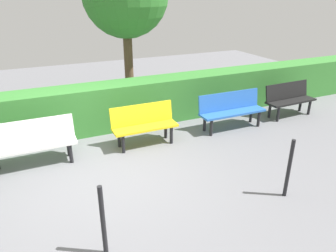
# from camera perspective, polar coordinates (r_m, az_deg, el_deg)

# --- Properties ---
(ground_plane) EXTENTS (19.96, 19.96, 0.00)m
(ground_plane) POSITION_cam_1_polar(r_m,az_deg,el_deg) (5.78, -10.99, -8.88)
(ground_plane) COLOR slate
(bench_black) EXTENTS (1.42, 0.51, 0.86)m
(bench_black) POSITION_cam_1_polar(r_m,az_deg,el_deg) (8.81, 21.26, 4.80)
(bench_black) COLOR black
(bench_black) RESTS_ON ground_plane
(bench_blue) EXTENTS (1.64, 0.47, 0.86)m
(bench_blue) POSITION_cam_1_polar(r_m,az_deg,el_deg) (7.58, 11.47, 3.13)
(bench_blue) COLOR blue
(bench_blue) RESTS_ON ground_plane
(bench_yellow) EXTENTS (1.38, 0.46, 0.86)m
(bench_yellow) POSITION_cam_1_polar(r_m,az_deg,el_deg) (6.63, -4.42, 0.51)
(bench_yellow) COLOR yellow
(bench_yellow) RESTS_ON ground_plane
(bench_white) EXTENTS (1.59, 0.47, 0.86)m
(bench_white) POSITION_cam_1_polar(r_m,az_deg,el_deg) (6.33, -23.66, -2.57)
(bench_white) COLOR white
(bench_white) RESTS_ON ground_plane
(hedge_row) EXTENTS (15.96, 0.76, 1.08)m
(hedge_row) POSITION_cam_1_polar(r_m,az_deg,el_deg) (7.63, -8.22, 3.93)
(hedge_row) COLOR #387F33
(hedge_row) RESTS_ON ground_plane
(railing_post_mid) EXTENTS (0.06, 0.06, 1.00)m
(railing_post_mid) POSITION_cam_1_polar(r_m,az_deg,el_deg) (5.26, 21.21, -7.27)
(railing_post_mid) COLOR black
(railing_post_mid) RESTS_ON ground_plane
(railing_post_far) EXTENTS (0.06, 0.06, 1.00)m
(railing_post_far) POSITION_cam_1_polar(r_m,az_deg,el_deg) (3.99, -11.79, -16.68)
(railing_post_far) COLOR black
(railing_post_far) RESTS_ON ground_plane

